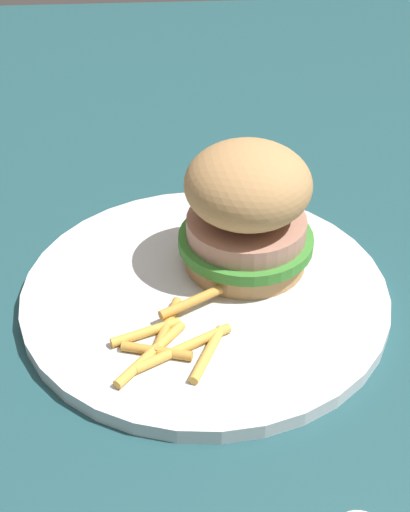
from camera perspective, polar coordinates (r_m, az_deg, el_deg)
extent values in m
plane|color=#1E474C|center=(0.54, 1.64, -5.38)|extent=(1.60, 1.60, 0.00)
cylinder|color=silver|center=(0.55, 0.00, -2.99)|extent=(0.29, 0.29, 0.01)
cylinder|color=tan|center=(0.57, 3.26, 0.19)|extent=(0.10, 0.10, 0.02)
cylinder|color=#387F2D|center=(0.56, 3.30, 1.29)|extent=(0.11, 0.11, 0.01)
cylinder|color=tan|center=(0.56, 3.35, 2.37)|extent=(0.09, 0.09, 0.02)
ellipsoid|color=tan|center=(0.54, 3.49, 5.80)|extent=(0.10, 0.10, 0.06)
cylinder|color=gold|center=(0.51, -3.11, -5.64)|extent=(0.02, 0.06, 0.01)
cylinder|color=gold|center=(0.51, -4.81, -6.16)|extent=(0.05, 0.03, 0.01)
cylinder|color=gold|center=(0.50, -1.75, -7.41)|extent=(0.07, 0.04, 0.01)
cylinder|color=gold|center=(0.49, 0.21, -7.91)|extent=(0.03, 0.05, 0.01)
cylinder|color=gold|center=(0.49, -4.39, -7.86)|extent=(0.05, 0.06, 0.01)
cylinder|color=gold|center=(0.52, -1.11, -4.07)|extent=(0.05, 0.03, 0.01)
cylinder|color=gold|center=(0.49, -3.91, -7.65)|extent=(0.05, 0.02, 0.01)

